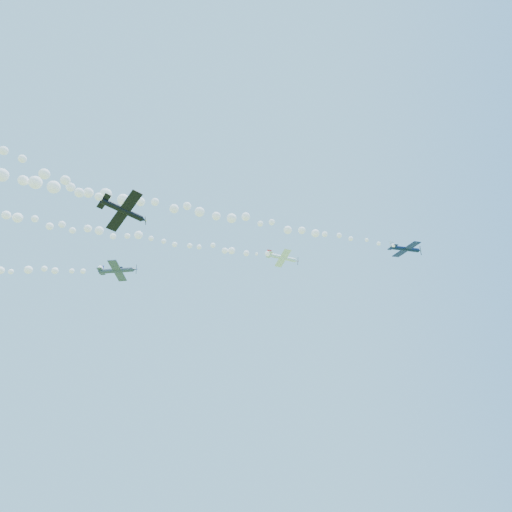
# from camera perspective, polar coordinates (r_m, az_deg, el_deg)

# --- Properties ---
(plane_white) EXTENTS (6.46, 6.87, 2.48)m
(plane_white) POSITION_cam_1_polar(r_m,az_deg,el_deg) (83.09, 3.58, -0.22)
(plane_white) COLOR white
(smoke_trail_white) EXTENTS (67.85, 28.52, 2.82)m
(smoke_trail_white) POSITION_cam_1_polar(r_m,az_deg,el_deg) (81.57, -23.12, 3.55)
(smoke_trail_white) COLOR white
(plane_navy) EXTENTS (6.49, 6.74, 2.05)m
(plane_navy) POSITION_cam_1_polar(r_m,az_deg,el_deg) (82.15, 19.35, 0.90)
(plane_navy) COLOR #0D183D
(smoke_trail_navy) EXTENTS (74.47, 33.06, 2.64)m
(smoke_trail_navy) POSITION_cam_1_polar(r_m,az_deg,el_deg) (69.71, -11.24, 6.45)
(smoke_trail_navy) COLOR white
(plane_grey) EXTENTS (7.16, 7.54, 1.91)m
(plane_grey) POSITION_cam_1_polar(r_m,az_deg,el_deg) (80.87, -17.99, -1.84)
(plane_grey) COLOR #3D4559
(plane_black) EXTENTS (6.29, 6.21, 2.41)m
(plane_black) POSITION_cam_1_polar(r_m,az_deg,el_deg) (61.42, -17.22, 5.80)
(plane_black) COLOR black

